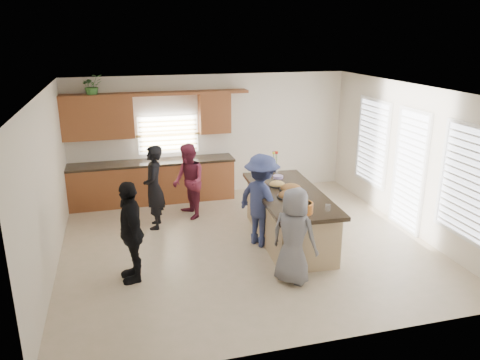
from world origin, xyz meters
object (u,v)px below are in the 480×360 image
object	(u,v)px
island	(289,218)
salad_bowl	(303,207)
woman_right_back	(262,200)
woman_left_mid	(189,181)
woman_left_front	(131,231)
woman_right_front	(294,236)
woman_left_back	(154,187)

from	to	relation	value
island	salad_bowl	distance (m)	1.16
woman_right_back	woman_left_mid	bearing A→B (deg)	5.86
woman_left_mid	woman_left_front	size ratio (longest dim) A/B	0.97
woman_right_back	woman_right_front	world-z (taller)	woman_right_back
salad_bowl	woman_left_back	xyz separation A→B (m)	(-2.16, 2.26, -0.21)
woman_left_mid	island	bearing A→B (deg)	33.72
salad_bowl	woman_right_front	world-z (taller)	woman_right_front
woman_left_back	woman_left_mid	distance (m)	0.81
island	woman_right_front	xyz separation A→B (m)	(-0.46, -1.42, 0.31)
salad_bowl	woman_right_front	xyz separation A→B (m)	(-0.30, -0.42, -0.28)
woman_left_back	woman_left_front	distance (m)	2.04
island	woman_left_back	size ratio (longest dim) A/B	1.66
woman_right_front	woman_left_back	bearing A→B (deg)	-8.16
island	woman_left_back	bearing A→B (deg)	154.54
woman_left_front	woman_right_back	bearing A→B (deg)	100.87
island	woman_left_front	world-z (taller)	woman_left_front
island	woman_right_front	world-z (taller)	woman_right_front
salad_bowl	woman_left_front	xyz separation A→B (m)	(-2.69, 0.29, -0.24)
woman_right_front	salad_bowl	bearing A→B (deg)	-78.20
salad_bowl	woman_left_back	distance (m)	3.13
island	woman_left_mid	size ratio (longest dim) A/B	1.77
salad_bowl	woman_left_mid	xyz separation A→B (m)	(-1.43, 2.60, -0.26)
woman_left_back	woman_left_front	bearing A→B (deg)	-6.18
woman_left_mid	woman_right_back	world-z (taller)	woman_right_back
woman_right_back	salad_bowl	bearing A→B (deg)	173.82
woman_left_front	salad_bowl	bearing A→B (deg)	78.25
woman_left_front	woman_left_mid	bearing A→B (deg)	145.90
woman_right_front	woman_left_mid	bearing A→B (deg)	-22.45
woman_left_mid	salad_bowl	bearing A→B (deg)	17.95
woman_left_back	salad_bowl	bearing A→B (deg)	52.50
salad_bowl	woman_right_back	size ratio (longest dim) A/B	0.20
salad_bowl	woman_right_back	world-z (taller)	woman_right_back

